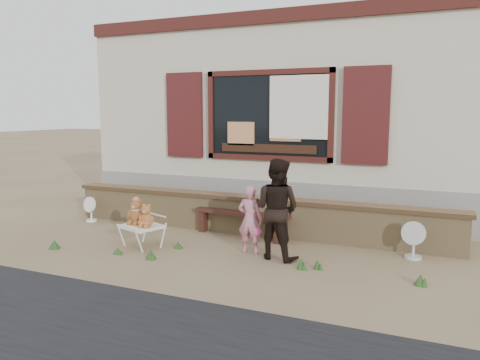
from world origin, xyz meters
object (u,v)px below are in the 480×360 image
at_px(bench, 242,218).
at_px(folding_chair, 142,227).
at_px(child, 250,220).
at_px(teddy_bear_left, 136,211).
at_px(adult, 277,209).
at_px(teddy_bear_right, 147,215).

distance_m(bench, folding_chair, 1.71).
bearing_deg(child, bench, -63.26).
height_order(teddy_bear_left, child, child).
bearing_deg(child, adult, 167.08).
distance_m(teddy_bear_left, adult, 2.28).
xyz_separation_m(bench, child, (0.50, -0.86, 0.20)).
height_order(folding_chair, child, child).
xyz_separation_m(bench, teddy_bear_left, (-1.32, -1.18, 0.25)).
bearing_deg(teddy_bear_left, adult, 27.07).
relative_size(bench, adult, 1.18).
xyz_separation_m(folding_chair, adult, (2.13, 0.30, 0.41)).
xyz_separation_m(teddy_bear_right, child, (1.56, 0.42, -0.02)).
relative_size(folding_chair, teddy_bear_right, 1.97).
relative_size(child, adult, 0.71).
bearing_deg(bench, adult, -37.23).
bearing_deg(teddy_bear_left, bench, 62.61).
relative_size(folding_chair, child, 0.70).
height_order(teddy_bear_right, child, child).
height_order(bench, folding_chair, bench).
distance_m(folding_chair, child, 1.74).
relative_size(teddy_bear_left, child, 0.40).
bearing_deg(folding_chair, child, 33.21).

